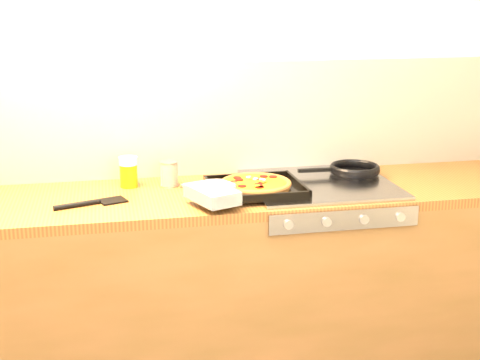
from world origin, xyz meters
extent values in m
plane|color=beige|center=(0.00, 1.40, 1.25)|extent=(3.20, 0.00, 3.20)
cube|color=white|center=(0.00, 1.39, 1.15)|extent=(3.20, 0.02, 0.50)
cube|color=brown|center=(0.00, 1.10, 0.43)|extent=(3.20, 0.60, 0.86)
cube|color=brown|center=(0.00, 1.10, 0.88)|extent=(3.20, 0.60, 0.04)
cube|color=gray|center=(0.45, 0.80, 0.85)|extent=(0.60, 0.03, 0.08)
cylinder|color=#A5A5AA|center=(0.23, 0.78, 0.85)|extent=(0.04, 0.02, 0.04)
cylinder|color=#A5A5AA|center=(0.38, 0.78, 0.85)|extent=(0.04, 0.02, 0.04)
cylinder|color=#A5A5AA|center=(0.53, 0.78, 0.85)|extent=(0.04, 0.02, 0.04)
cylinder|color=#A5A5AA|center=(0.67, 0.78, 0.85)|extent=(0.04, 0.02, 0.04)
cube|color=gray|center=(0.45, 1.10, 0.91)|extent=(0.60, 0.56, 0.02)
cube|color=black|center=(0.15, 1.04, 0.92)|extent=(0.38, 0.33, 0.01)
cube|color=black|center=(0.15, 1.19, 0.94)|extent=(0.37, 0.02, 0.02)
cube|color=black|center=(0.16, 0.88, 0.94)|extent=(0.37, 0.02, 0.02)
cube|color=black|center=(0.34, 1.04, 0.94)|extent=(0.02, 0.33, 0.02)
cube|color=black|center=(-0.03, 1.03, 0.94)|extent=(0.02, 0.33, 0.02)
cylinder|color=#AA6331|center=(0.15, 1.04, 0.94)|extent=(0.28, 0.28, 0.02)
torus|color=#AA6331|center=(0.15, 1.04, 0.94)|extent=(0.30, 0.30, 0.02)
cylinder|color=orange|center=(0.15, 1.04, 0.95)|extent=(0.25, 0.25, 0.01)
cylinder|color=maroon|center=(0.18, 1.02, 0.95)|extent=(0.03, 0.03, 0.00)
cylinder|color=maroon|center=(0.09, 1.11, 0.95)|extent=(0.03, 0.03, 0.00)
cylinder|color=maroon|center=(0.15, 0.95, 0.95)|extent=(0.03, 0.03, 0.00)
cylinder|color=maroon|center=(0.06, 1.05, 0.95)|extent=(0.03, 0.03, 0.00)
cylinder|color=maroon|center=(0.21, 1.10, 0.95)|extent=(0.03, 0.03, 0.00)
cylinder|color=maroon|center=(0.17, 1.08, 0.95)|extent=(0.03, 0.03, 0.00)
cylinder|color=maroon|center=(0.09, 0.98, 0.95)|extent=(0.03, 0.03, 0.00)
cylinder|color=maroon|center=(0.24, 1.09, 0.95)|extent=(0.03, 0.03, 0.00)
cylinder|color=maroon|center=(0.15, 0.96, 0.95)|extent=(0.03, 0.03, 0.00)
cylinder|color=maroon|center=(0.16, 0.99, 0.95)|extent=(0.03, 0.03, 0.00)
cylinder|color=maroon|center=(0.10, 1.07, 0.95)|extent=(0.03, 0.03, 0.00)
ellipsoid|color=gold|center=(0.08, 1.02, 0.95)|extent=(0.03, 0.02, 0.01)
ellipsoid|color=gold|center=(0.06, 1.03, 0.95)|extent=(0.03, 0.02, 0.01)
ellipsoid|color=gold|center=(0.15, 1.08, 0.95)|extent=(0.03, 0.02, 0.01)
ellipsoid|color=gold|center=(0.14, 1.12, 0.95)|extent=(0.03, 0.02, 0.01)
ellipsoid|color=gold|center=(0.14, 0.97, 0.95)|extent=(0.03, 0.02, 0.01)
ellipsoid|color=gold|center=(0.19, 1.02, 0.95)|extent=(0.03, 0.02, 0.01)
ellipsoid|color=gold|center=(0.18, 1.03, 0.95)|extent=(0.03, 0.02, 0.01)
ellipsoid|color=gold|center=(0.09, 1.01, 0.95)|extent=(0.03, 0.02, 0.01)
ellipsoid|color=gold|center=(0.16, 1.10, 0.95)|extent=(0.03, 0.02, 0.01)
ellipsoid|color=silver|center=(0.14, 1.11, 0.95)|extent=(0.03, 0.03, 0.01)
ellipsoid|color=silver|center=(0.16, 1.07, 0.95)|extent=(0.03, 0.03, 0.01)
ellipsoid|color=silver|center=(0.19, 1.06, 0.95)|extent=(0.03, 0.03, 0.01)
cube|color=black|center=(-0.05, 0.90, 0.95)|extent=(0.20, 0.26, 0.05)
ellipsoid|color=black|center=(-0.01, 1.00, 0.95)|extent=(0.13, 0.13, 0.05)
cylinder|color=black|center=(0.02, 0.93, 0.95)|extent=(0.08, 0.10, 0.05)
cylinder|color=black|center=(0.64, 1.19, 0.92)|extent=(0.21, 0.21, 0.01)
torus|color=black|center=(0.64, 1.19, 0.94)|extent=(0.23, 0.23, 0.02)
cube|color=black|center=(0.46, 1.19, 0.94)|extent=(0.16, 0.02, 0.01)
cylinder|color=maroon|center=(-0.18, 1.22, 0.95)|extent=(0.09, 0.09, 0.10)
cylinder|color=#B2B2B7|center=(-0.18, 1.22, 1.00)|extent=(0.09, 0.09, 0.01)
cylinder|color=#B2B2B7|center=(-0.18, 1.22, 0.90)|extent=(0.09, 0.09, 0.01)
cylinder|color=orange|center=(-0.34, 1.25, 0.95)|extent=(0.09, 0.09, 0.10)
cylinder|color=silver|center=(-0.34, 1.25, 1.01)|extent=(0.10, 0.10, 0.03)
cylinder|color=#B6724D|center=(-0.01, 1.23, 0.91)|extent=(0.25, 0.11, 0.02)
ellipsoid|color=#B6724D|center=(0.12, 1.28, 0.91)|extent=(0.07, 0.05, 0.02)
cube|color=black|center=(-0.42, 1.05, 0.90)|extent=(0.12, 0.11, 0.01)
cylinder|color=black|center=(-0.55, 1.00, 0.91)|extent=(0.18, 0.08, 0.02)
camera|label=1|loc=(-0.43, -1.50, 1.68)|focal=50.00mm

